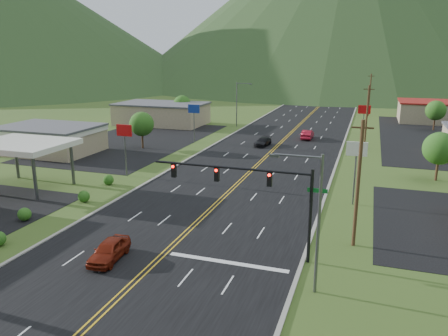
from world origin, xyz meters
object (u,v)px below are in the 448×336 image
(gas_canopy, at_px, (22,146))
(car_red_near, at_px, (109,251))
(car_red_far, at_px, (307,135))
(traffic_signal, at_px, (256,187))
(streetlight_east, at_px, (314,215))
(streetlight_west, at_px, (238,101))
(car_dark_mid, at_px, (263,142))

(gas_canopy, distance_m, car_red_near, 22.74)
(gas_canopy, height_order, car_red_far, gas_canopy)
(traffic_signal, distance_m, car_red_far, 47.30)
(streetlight_east, bearing_deg, streetlight_west, 110.86)
(streetlight_west, xyz_separation_m, car_red_far, (15.47, -9.00, -4.39))
(streetlight_east, xyz_separation_m, car_dark_mid, (-13.43, 42.77, -4.53))
(traffic_signal, height_order, streetlight_east, streetlight_east)
(streetlight_east, height_order, gas_canopy, streetlight_east)
(streetlight_west, height_order, car_red_far, streetlight_west)
(traffic_signal, bearing_deg, car_dark_mid, 102.69)
(streetlight_west, relative_size, gas_canopy, 0.90)
(traffic_signal, xyz_separation_m, car_red_far, (-2.69, 47.01, -4.54))
(traffic_signal, height_order, car_red_far, traffic_signal)
(car_red_near, bearing_deg, streetlight_west, 92.20)
(gas_canopy, xyz_separation_m, car_red_far, (25.79, 39.00, -4.08))
(traffic_signal, relative_size, gas_canopy, 1.31)
(traffic_signal, height_order, streetlight_west, streetlight_west)
(gas_canopy, height_order, car_dark_mid, gas_canopy)
(car_red_near, bearing_deg, traffic_signal, 18.10)
(car_red_near, bearing_deg, streetlight_east, -4.36)
(gas_canopy, bearing_deg, streetlight_east, -19.88)
(streetlight_east, distance_m, gas_canopy, 35.28)
(car_red_near, bearing_deg, car_red_far, 76.43)
(car_dark_mid, bearing_deg, streetlight_west, 125.45)
(traffic_signal, xyz_separation_m, car_red_near, (-9.82, -4.33, -4.58))
(streetlight_west, relative_size, car_dark_mid, 2.00)
(streetlight_east, relative_size, car_red_near, 2.04)
(traffic_signal, bearing_deg, car_red_near, -156.23)
(streetlight_east, distance_m, car_red_far, 51.72)
(car_red_far, bearing_deg, traffic_signal, 93.44)
(streetlight_east, bearing_deg, traffic_signal, 139.61)
(traffic_signal, height_order, car_dark_mid, traffic_signal)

